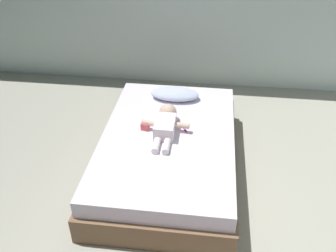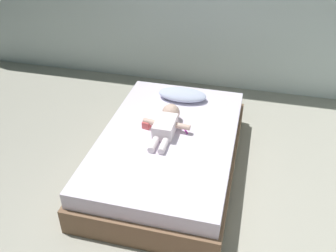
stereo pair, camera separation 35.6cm
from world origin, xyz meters
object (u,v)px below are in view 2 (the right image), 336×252
object	(u,v)px
pillow	(182,95)
toy_block	(147,125)
bed	(168,152)
toothbrush	(185,129)
baby	(167,123)

from	to	relation	value
pillow	toy_block	xyz separation A→B (m)	(-0.22, -0.64, -0.02)
bed	toy_block	distance (m)	0.35
toothbrush	toy_block	world-z (taller)	toy_block
baby	toothbrush	world-z (taller)	baby
bed	pillow	distance (m)	0.75
toy_block	pillow	bearing A→B (deg)	70.82
baby	toy_block	size ratio (longest dim) A/B	7.81
pillow	toy_block	distance (m)	0.68
bed	pillow	bearing A→B (deg)	90.94
bed	baby	bearing A→B (deg)	111.71
pillow	toothbrush	world-z (taller)	pillow
baby	toy_block	distance (m)	0.21
pillow	baby	size ratio (longest dim) A/B	0.81
bed	pillow	world-z (taller)	pillow
bed	toy_block	size ratio (longest dim) A/B	24.42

